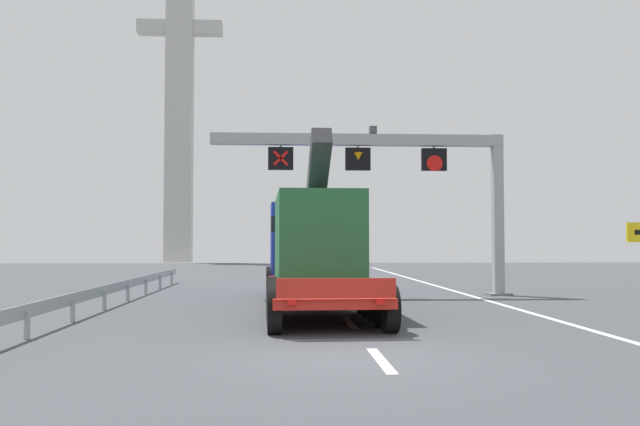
# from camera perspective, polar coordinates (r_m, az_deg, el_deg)

# --- Properties ---
(ground) EXTENTS (112.00, 112.00, 0.00)m
(ground) POSITION_cam_1_polar(r_m,az_deg,el_deg) (12.51, 2.35, -12.23)
(ground) COLOR #424449
(lane_markings) EXTENTS (0.20, 42.77, 0.01)m
(lane_markings) POSITION_cam_1_polar(r_m,az_deg,el_deg) (26.50, 0.67, -7.05)
(lane_markings) COLOR silver
(lane_markings) RESTS_ON ground
(edge_line_right) EXTENTS (0.20, 63.00, 0.01)m
(edge_line_right) POSITION_cam_1_polar(r_m,az_deg,el_deg) (25.46, 13.82, -7.17)
(edge_line_right) COLOR silver
(edge_line_right) RESTS_ON ground
(overhead_lane_gantry) EXTENTS (11.92, 0.90, 6.73)m
(overhead_lane_gantry) POSITION_cam_1_polar(r_m,az_deg,el_deg) (27.01, 6.45, 4.11)
(overhead_lane_gantry) COLOR #9EA0A5
(overhead_lane_gantry) RESTS_ON ground
(heavy_haul_truck_red) EXTENTS (3.39, 14.13, 5.30)m
(heavy_haul_truck_red) POSITION_cam_1_polar(r_m,az_deg,el_deg) (23.01, -0.85, -2.80)
(heavy_haul_truck_red) COLOR red
(heavy_haul_truck_red) RESTS_ON ground
(guardrail_left) EXTENTS (0.13, 25.32, 0.76)m
(guardrail_left) POSITION_cam_1_polar(r_m,az_deg,el_deg) (23.66, -16.97, -6.15)
(guardrail_left) COLOR #999EA3
(guardrail_left) RESTS_ON ground
(bridge_pylon_distant) EXTENTS (9.00, 2.00, 40.42)m
(bridge_pylon_distant) POSITION_cam_1_polar(r_m,az_deg,el_deg) (74.90, -11.81, 11.86)
(bridge_pylon_distant) COLOR #B7B7B2
(bridge_pylon_distant) RESTS_ON ground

